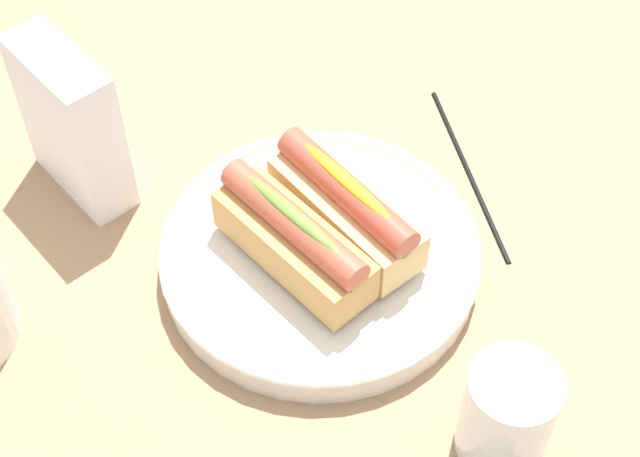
{
  "coord_description": "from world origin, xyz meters",
  "views": [
    {
      "loc": [
        -0.42,
        0.28,
        0.68
      ],
      "look_at": [
        0.02,
        0.01,
        0.05
      ],
      "focal_mm": 54.94,
      "sensor_mm": 36.0,
      "label": 1
    }
  ],
  "objects_px": {
    "chopstick_near": "(469,171)",
    "hotdog_back": "(293,239)",
    "napkin_box": "(72,124)",
    "hotdog_front": "(346,207)",
    "serving_bowl": "(320,254)",
    "water_glass": "(507,417)"
  },
  "relations": [
    {
      "from": "hotdog_front",
      "to": "water_glass",
      "type": "height_order",
      "value": "hotdog_front"
    },
    {
      "from": "hotdog_front",
      "to": "serving_bowl",
      "type": "bearing_deg",
      "value": 96.86
    },
    {
      "from": "chopstick_near",
      "to": "water_glass",
      "type": "bearing_deg",
      "value": 166.24
    },
    {
      "from": "water_glass",
      "to": "napkin_box",
      "type": "relative_size",
      "value": 0.6
    },
    {
      "from": "hotdog_front",
      "to": "water_glass",
      "type": "bearing_deg",
      "value": -179.98
    },
    {
      "from": "serving_bowl",
      "to": "napkin_box",
      "type": "xyz_separation_m",
      "value": [
        0.2,
        0.13,
        0.06
      ]
    },
    {
      "from": "napkin_box",
      "to": "water_glass",
      "type": "bearing_deg",
      "value": -168.31
    },
    {
      "from": "hotdog_back",
      "to": "napkin_box",
      "type": "bearing_deg",
      "value": 27.69
    },
    {
      "from": "hotdog_front",
      "to": "napkin_box",
      "type": "bearing_deg",
      "value": 39.49
    },
    {
      "from": "hotdog_front",
      "to": "napkin_box",
      "type": "height_order",
      "value": "napkin_box"
    },
    {
      "from": "serving_bowl",
      "to": "water_glass",
      "type": "relative_size",
      "value": 3.04
    },
    {
      "from": "napkin_box",
      "to": "hotdog_front",
      "type": "bearing_deg",
      "value": -150.08
    },
    {
      "from": "water_glass",
      "to": "hotdog_back",
      "type": "bearing_deg",
      "value": 14.55
    },
    {
      "from": "hotdog_front",
      "to": "chopstick_near",
      "type": "relative_size",
      "value": 0.71
    },
    {
      "from": "hotdog_back",
      "to": "napkin_box",
      "type": "xyz_separation_m",
      "value": [
        0.2,
        0.11,
        0.02
      ]
    },
    {
      "from": "hotdog_back",
      "to": "water_glass",
      "type": "xyz_separation_m",
      "value": [
        -0.21,
        -0.05,
        -0.02
      ]
    },
    {
      "from": "chopstick_near",
      "to": "napkin_box",
      "type": "bearing_deg",
      "value": 78.72
    },
    {
      "from": "hotdog_back",
      "to": "water_glass",
      "type": "height_order",
      "value": "hotdog_back"
    },
    {
      "from": "chopstick_near",
      "to": "hotdog_back",
      "type": "bearing_deg",
      "value": 115.17
    },
    {
      "from": "serving_bowl",
      "to": "water_glass",
      "type": "distance_m",
      "value": 0.22
    },
    {
      "from": "hotdog_back",
      "to": "napkin_box",
      "type": "height_order",
      "value": "napkin_box"
    },
    {
      "from": "napkin_box",
      "to": "chopstick_near",
      "type": "distance_m",
      "value": 0.36
    }
  ]
}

